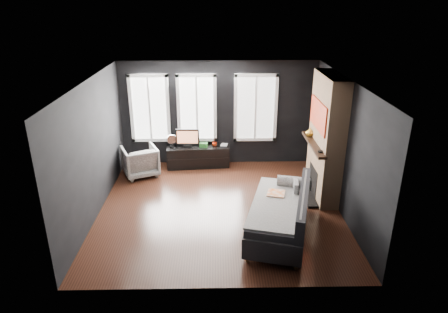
{
  "coord_description": "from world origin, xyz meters",
  "views": [
    {
      "loc": [
        -0.05,
        -7.42,
        4.19
      ],
      "look_at": [
        0.1,
        0.3,
        1.05
      ],
      "focal_mm": 32.0,
      "sensor_mm": 36.0,
      "label": 1
    }
  ],
  "objects_px": {
    "armchair": "(140,160)",
    "media_console": "(198,156)",
    "mug": "(215,144)",
    "mantel_vase": "(310,132)",
    "sofa": "(279,211)",
    "monitor": "(187,137)",
    "book": "(221,141)"
  },
  "relations": [
    {
      "from": "armchair",
      "to": "media_console",
      "type": "height_order",
      "value": "armchair"
    },
    {
      "from": "mantel_vase",
      "to": "book",
      "type": "bearing_deg",
      "value": 147.04
    },
    {
      "from": "monitor",
      "to": "mantel_vase",
      "type": "height_order",
      "value": "mantel_vase"
    },
    {
      "from": "media_console",
      "to": "mug",
      "type": "height_order",
      "value": "mug"
    },
    {
      "from": "sofa",
      "to": "media_console",
      "type": "distance_m",
      "value": 3.63
    },
    {
      "from": "sofa",
      "to": "monitor",
      "type": "xyz_separation_m",
      "value": [
        -1.9,
        3.2,
        0.35
      ]
    },
    {
      "from": "mantel_vase",
      "to": "sofa",
      "type": "bearing_deg",
      "value": -114.92
    },
    {
      "from": "monitor",
      "to": "mug",
      "type": "height_order",
      "value": "monitor"
    },
    {
      "from": "armchair",
      "to": "media_console",
      "type": "distance_m",
      "value": 1.51
    },
    {
      "from": "sofa",
      "to": "monitor",
      "type": "bearing_deg",
      "value": 135.3
    },
    {
      "from": "media_console",
      "to": "mug",
      "type": "xyz_separation_m",
      "value": [
        0.44,
        0.02,
        0.33
      ]
    },
    {
      "from": "monitor",
      "to": "mantel_vase",
      "type": "relative_size",
      "value": 3.04
    },
    {
      "from": "mug",
      "to": "mantel_vase",
      "type": "xyz_separation_m",
      "value": [
        2.16,
        -1.21,
        0.72
      ]
    },
    {
      "from": "media_console",
      "to": "mug",
      "type": "relative_size",
      "value": 13.4
    },
    {
      "from": "monitor",
      "to": "mantel_vase",
      "type": "distance_m",
      "value": 3.11
    },
    {
      "from": "sofa",
      "to": "monitor",
      "type": "distance_m",
      "value": 3.74
    },
    {
      "from": "monitor",
      "to": "mug",
      "type": "xyz_separation_m",
      "value": [
        0.69,
        0.05,
        -0.21
      ]
    },
    {
      "from": "mantel_vase",
      "to": "mug",
      "type": "bearing_deg",
      "value": 150.66
    },
    {
      "from": "media_console",
      "to": "book",
      "type": "distance_m",
      "value": 0.73
    },
    {
      "from": "media_console",
      "to": "mantel_vase",
      "type": "relative_size",
      "value": 7.99
    },
    {
      "from": "armchair",
      "to": "media_console",
      "type": "xyz_separation_m",
      "value": [
        1.41,
        0.52,
        -0.13
      ]
    },
    {
      "from": "armchair",
      "to": "book",
      "type": "xyz_separation_m",
      "value": [
        2.01,
        0.62,
        0.25
      ]
    },
    {
      "from": "armchair",
      "to": "book",
      "type": "height_order",
      "value": "armchair"
    },
    {
      "from": "armchair",
      "to": "mantel_vase",
      "type": "distance_m",
      "value": 4.16
    },
    {
      "from": "sofa",
      "to": "mantel_vase",
      "type": "bearing_deg",
      "value": 79.77
    },
    {
      "from": "media_console",
      "to": "monitor",
      "type": "xyz_separation_m",
      "value": [
        -0.25,
        -0.03,
        0.55
      ]
    },
    {
      "from": "mug",
      "to": "book",
      "type": "relative_size",
      "value": 0.53
    },
    {
      "from": "monitor",
      "to": "mug",
      "type": "bearing_deg",
      "value": 6.05
    },
    {
      "from": "mug",
      "to": "book",
      "type": "distance_m",
      "value": 0.19
    },
    {
      "from": "armchair",
      "to": "monitor",
      "type": "bearing_deg",
      "value": 179.31
    },
    {
      "from": "sofa",
      "to": "armchair",
      "type": "distance_m",
      "value": 4.08
    },
    {
      "from": "media_console",
      "to": "monitor",
      "type": "bearing_deg",
      "value": -177.92
    }
  ]
}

